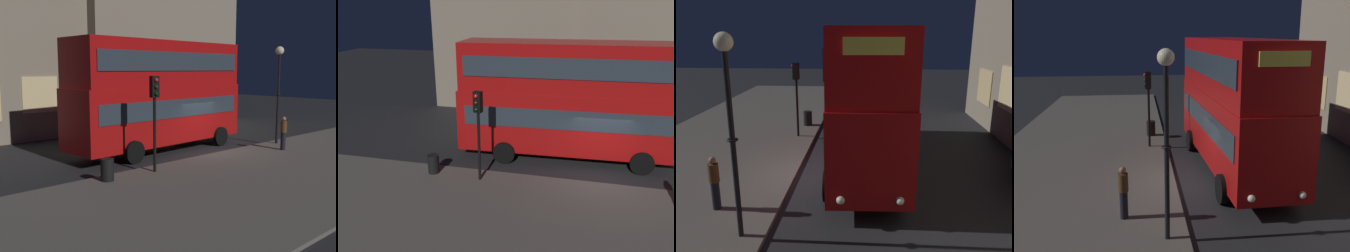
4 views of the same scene
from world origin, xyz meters
The scene contains 5 objects.
ground_plane centered at (0.00, 0.00, 0.00)m, with size 80.00×80.00×0.00m, color #232326.
sidewalk_slab centered at (0.00, -4.71, 0.06)m, with size 44.00×8.51×0.12m, color #5B564F.
double_decker_bus centered at (-1.68, 2.16, 3.13)m, with size 10.37×3.22×5.61m.
traffic_light_near_kerb centered at (-4.96, -1.36, 2.89)m, with size 0.36×0.38×3.85m.
litter_bin centered at (-7.15, -1.19, 0.54)m, with size 0.50×0.50×0.83m, color black.
Camera 2 is at (-0.80, -13.98, 7.17)m, focal length 37.11 mm.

